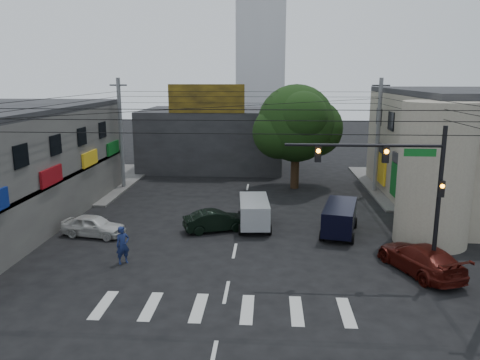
# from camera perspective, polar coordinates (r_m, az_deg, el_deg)

# --- Properties ---
(ground) EXTENTS (160.00, 160.00, 0.00)m
(ground) POSITION_cam_1_polar(r_m,az_deg,el_deg) (23.94, -1.01, -10.36)
(ground) COLOR black
(ground) RESTS_ON ground
(sidewalk_far_left) EXTENTS (16.00, 16.00, 0.15)m
(sidewalk_far_left) POSITION_cam_1_polar(r_m,az_deg,el_deg) (45.56, -22.25, -0.10)
(sidewalk_far_left) COLOR #514F4C
(sidewalk_far_left) RESTS_ON ground
(sidewalk_far_right) EXTENTS (16.00, 16.00, 0.15)m
(sidewalk_far_right) POSITION_cam_1_polar(r_m,az_deg,el_deg) (44.11, 25.06, -0.74)
(sidewalk_far_right) COLOR #514F4C
(sidewalk_far_right) RESTS_ON ground
(corner_column) EXTENTS (4.00, 4.00, 8.00)m
(corner_column) POSITION_cam_1_polar(r_m,az_deg,el_deg) (28.06, 22.67, 0.65)
(corner_column) COLOR gray
(corner_column) RESTS_ON ground
(building_far) EXTENTS (14.00, 10.00, 6.00)m
(building_far) POSITION_cam_1_polar(r_m,az_deg,el_deg) (48.73, -3.28, 5.09)
(building_far) COLOR #232326
(building_far) RESTS_ON ground
(billboard) EXTENTS (7.00, 0.30, 2.60)m
(billboard) POSITION_cam_1_polar(r_m,az_deg,el_deg) (43.51, -4.12, 9.87)
(billboard) COLOR olive
(billboard) RESTS_ON building_far
(tower_distant) EXTENTS (9.00, 9.00, 44.00)m
(tower_distant) POSITION_cam_1_polar(r_m,az_deg,el_deg) (92.86, 2.62, 20.39)
(tower_distant) COLOR silver
(tower_distant) RESTS_ON ground
(street_tree) EXTENTS (6.40, 6.40, 8.70)m
(street_tree) POSITION_cam_1_polar(r_m,az_deg,el_deg) (39.22, 6.85, 6.84)
(street_tree) COLOR black
(street_tree) RESTS_ON ground
(traffic_gantry) EXTENTS (7.10, 0.35, 7.20)m
(traffic_gantry) POSITION_cam_1_polar(r_m,az_deg,el_deg) (22.28, 19.21, 0.22)
(traffic_gantry) COLOR black
(traffic_gantry) RESTS_ON ground
(utility_pole_far_left) EXTENTS (0.32, 0.32, 9.20)m
(utility_pole_far_left) POSITION_cam_1_polar(r_m,az_deg,el_deg) (40.19, -14.31, 5.43)
(utility_pole_far_left) COLOR #59595B
(utility_pole_far_left) RESTS_ON ground
(utility_pole_far_right) EXTENTS (0.32, 0.32, 9.20)m
(utility_pole_far_right) POSITION_cam_1_polar(r_m,az_deg,el_deg) (39.24, 16.45, 5.14)
(utility_pole_far_right) COLOR #59595B
(utility_pole_far_right) RESTS_ON ground
(dark_sedan) EXTENTS (3.95, 4.83, 1.29)m
(dark_sedan) POSITION_cam_1_polar(r_m,az_deg,el_deg) (28.80, -2.97, -4.98)
(dark_sedan) COLOR black
(dark_sedan) RESTS_ON ground
(white_compact) EXTENTS (2.82, 4.29, 1.28)m
(white_compact) POSITION_cam_1_polar(r_m,az_deg,el_deg) (29.20, -17.42, -5.33)
(white_compact) COLOR silver
(white_compact) RESTS_ON ground
(maroon_sedan) EXTENTS (5.40, 6.33, 1.44)m
(maroon_sedan) POSITION_cam_1_polar(r_m,az_deg,el_deg) (24.47, 21.09, -8.91)
(maroon_sedan) COLOR #3E0D08
(maroon_sedan) RESTS_ON ground
(silver_minivan) EXTENTS (4.45, 2.38, 1.80)m
(silver_minivan) POSITION_cam_1_polar(r_m,az_deg,el_deg) (29.38, 1.73, -4.10)
(silver_minivan) COLOR #ADB0B5
(silver_minivan) RESTS_ON ground
(navy_van) EXTENTS (5.28, 3.71, 1.81)m
(navy_van) POSITION_cam_1_polar(r_m,az_deg,el_deg) (28.80, 12.05, -4.72)
(navy_van) COLOR black
(navy_van) RESTS_ON ground
(traffic_officer) EXTENTS (1.17, 1.16, 1.95)m
(traffic_officer) POSITION_cam_1_polar(r_m,az_deg,el_deg) (24.57, -14.10, -7.69)
(traffic_officer) COLOR #16224E
(traffic_officer) RESTS_ON ground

